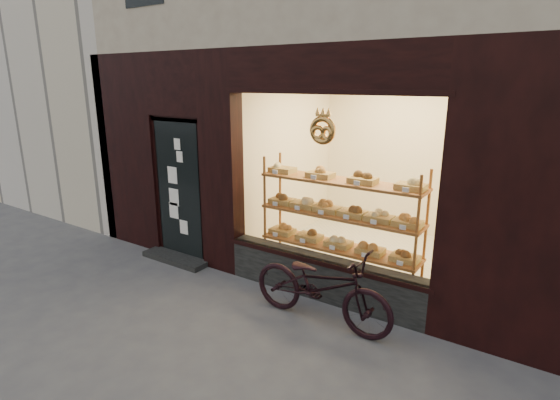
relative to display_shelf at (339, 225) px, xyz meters
The scene contains 4 objects.
ground 2.73m from the display_shelf, 100.01° to the right, with size 90.00×90.00×0.00m, color #46464B.
neighbor_left 11.09m from the display_shelf, 163.64° to the left, with size 12.00×7.00×9.00m, color beige.
display_shelf is the anchor object (origin of this frame).
bicycle 1.09m from the display_shelf, 74.46° to the right, with size 0.61×1.74×0.91m, color black.
Camera 1 is at (2.84, -2.42, 2.70)m, focal length 28.00 mm.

